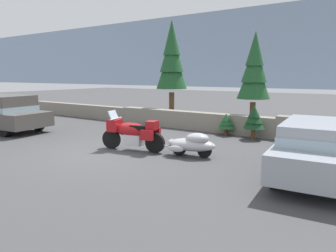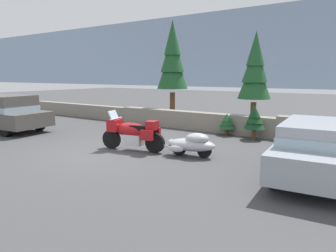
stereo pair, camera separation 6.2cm
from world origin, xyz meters
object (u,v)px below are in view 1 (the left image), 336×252
touring_motorcycle (132,132)px  sedan_at_right_edge (320,147)px  suv_at_left_edge (1,112)px  car_shaped_trailer (192,144)px  pine_tree_tall (172,58)px  pine_tree_secondary (254,69)px

touring_motorcycle → sedan_at_right_edge: 5.65m
suv_at_left_edge → sedan_at_right_edge: (13.04, 0.92, -0.07)m
car_shaped_trailer → pine_tree_tall: (-4.85, 6.18, 3.01)m
pine_tree_tall → car_shaped_trailer: bearing=-51.9°
touring_motorcycle → car_shaped_trailer: (2.05, 0.44, -0.21)m
car_shaped_trailer → sedan_at_right_edge: 3.60m
suv_at_left_edge → pine_tree_secondary: size_ratio=1.11×
touring_motorcycle → pine_tree_secondary: 6.82m
suv_at_left_edge → pine_tree_tall: bearing=56.8°
car_shaped_trailer → pine_tree_tall: 8.41m
touring_motorcycle → car_shaped_trailer: touring_motorcycle is taller
car_shaped_trailer → pine_tree_secondary: bearing=90.8°
sedan_at_right_edge → pine_tree_tall: pine_tree_tall is taller
suv_at_left_edge → sedan_at_right_edge: 13.07m
touring_motorcycle → sedan_at_right_edge: bearing=5.0°
pine_tree_secondary → car_shaped_trailer: bearing=-89.2°
sedan_at_right_edge → pine_tree_tall: 10.75m
suv_at_left_edge → pine_tree_secondary: 11.63m
touring_motorcycle → pine_tree_tall: (-2.80, 6.62, 2.80)m
pine_tree_tall → pine_tree_secondary: bearing=-5.5°
car_shaped_trailer → pine_tree_secondary: (-0.08, 5.72, 2.38)m
suv_at_left_edge → sedan_at_right_edge: size_ratio=1.07×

